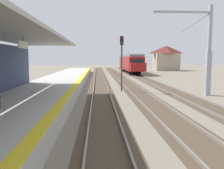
# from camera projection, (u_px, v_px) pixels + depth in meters

# --- Properties ---
(station_platform) EXTENTS (5.00, 80.00, 0.91)m
(station_platform) POSITION_uv_depth(u_px,v_px,m) (34.00, 100.00, 15.07)
(station_platform) COLOR #B7B5AD
(station_platform) RESTS_ON ground
(track_pair_nearest_platform) EXTENTS (2.34, 120.00, 0.16)m
(track_pair_nearest_platform) POSITION_uv_depth(u_px,v_px,m) (101.00, 96.00, 19.35)
(track_pair_nearest_platform) COLOR #4C3D2D
(track_pair_nearest_platform) RESTS_ON ground
(track_pair_middle) EXTENTS (2.34, 120.00, 0.16)m
(track_pair_middle) POSITION_uv_depth(u_px,v_px,m) (142.00, 96.00, 19.56)
(track_pair_middle) COLOR #4C3D2D
(track_pair_middle) RESTS_ON ground
(track_pair_far_side) EXTENTS (2.34, 120.00, 0.16)m
(track_pair_far_side) POSITION_uv_depth(u_px,v_px,m) (182.00, 95.00, 19.77)
(track_pair_far_side) COLOR #4C3D2D
(track_pair_far_side) RESTS_ON ground
(approaching_train) EXTENTS (2.93, 19.60, 4.76)m
(approaching_train) POSITION_uv_depth(u_px,v_px,m) (130.00, 63.00, 50.71)
(approaching_train) COLOR maroon
(approaching_train) RESTS_ON ground
(rail_signal_post) EXTENTS (0.32, 0.34, 5.20)m
(rail_signal_post) POSITION_uv_depth(u_px,v_px,m) (122.00, 58.00, 22.22)
(rail_signal_post) COLOR #4C4C4C
(rail_signal_post) RESTS_ON ground
(catenary_pylon_far_side) EXTENTS (5.00, 0.40, 7.50)m
(catenary_pylon_far_side) POSITION_uv_depth(u_px,v_px,m) (205.00, 53.00, 19.69)
(catenary_pylon_far_side) COLOR #9EA3A8
(catenary_pylon_far_side) RESTS_ON ground
(distant_trackside_house) EXTENTS (6.60, 5.28, 6.40)m
(distant_trackside_house) POSITION_uv_depth(u_px,v_px,m) (166.00, 58.00, 61.03)
(distant_trackside_house) COLOR tan
(distant_trackside_house) RESTS_ON ground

